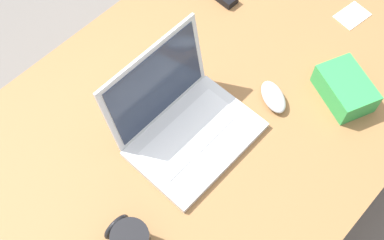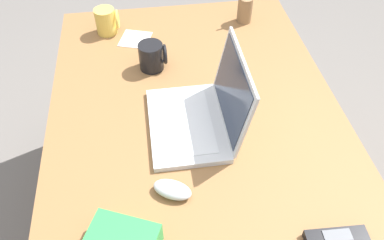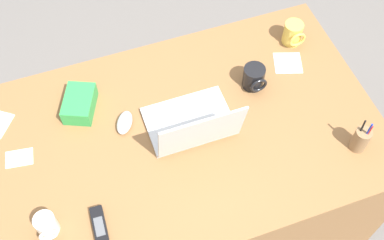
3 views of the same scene
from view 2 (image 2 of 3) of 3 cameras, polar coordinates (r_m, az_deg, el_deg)
desk at (r=1.47m, az=1.13°, el=-11.60°), size 1.55×0.95×0.72m
laptop at (r=1.18m, az=1.38°, el=1.00°), size 0.33×0.28×0.24m
computer_mouse at (r=1.05m, az=-2.91°, el=-10.20°), size 0.10×0.12×0.03m
coffee_mug_white at (r=1.62m, az=-12.45°, el=14.05°), size 0.08×0.09×0.10m
coffee_mug_spare at (r=1.40m, az=-5.89°, el=9.32°), size 0.09×0.10×0.10m
cordless_phone at (r=1.04m, az=20.47°, el=-15.94°), size 0.05×0.15×0.03m
pen_holder at (r=1.66m, az=7.80°, el=15.85°), size 0.06×0.06×0.17m
paper_note_right at (r=1.58m, az=-8.35°, el=11.71°), size 0.14×0.14×0.00m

